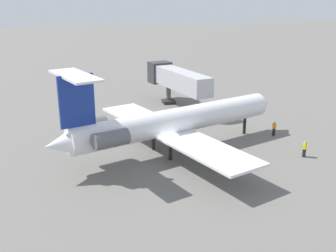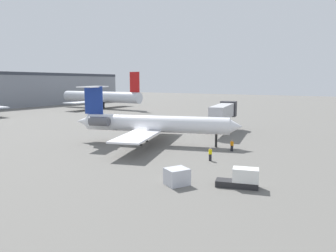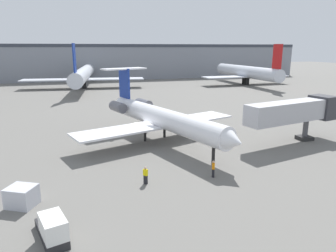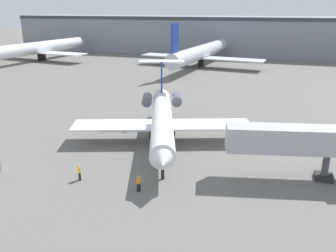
# 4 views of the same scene
# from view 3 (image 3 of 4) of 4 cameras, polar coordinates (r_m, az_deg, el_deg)

# --- Properties ---
(ground_plane) EXTENTS (400.00, 400.00, 0.10)m
(ground_plane) POSITION_cam_3_polar(r_m,az_deg,el_deg) (42.53, -4.57, -2.73)
(ground_plane) COLOR #66635E
(regional_jet) EXTENTS (23.53, 26.84, 9.28)m
(regional_jet) POSITION_cam_3_polar(r_m,az_deg,el_deg) (41.28, -1.64, 1.73)
(regional_jet) COLOR white
(regional_jet) RESTS_ON ground_plane
(jet_bridge) EXTENTS (14.79, 5.87, 5.91)m
(jet_bridge) POSITION_cam_3_polar(r_m,az_deg,el_deg) (44.20, 22.75, 2.55)
(jet_bridge) COLOR #ADADB2
(jet_bridge) RESTS_ON ground_plane
(ground_crew_marshaller) EXTENTS (0.39, 0.47, 1.69)m
(ground_crew_marshaller) POSITION_cam_3_polar(r_m,az_deg,el_deg) (30.78, 8.35, -7.81)
(ground_crew_marshaller) COLOR black
(ground_crew_marshaller) RESTS_ON ground_plane
(ground_crew_loader) EXTENTS (0.44, 0.48, 1.69)m
(ground_crew_loader) POSITION_cam_3_polar(r_m,az_deg,el_deg) (29.08, -4.17, -9.04)
(ground_crew_loader) COLOR black
(ground_crew_loader) RESTS_ON ground_plane
(baggage_tug_lead) EXTENTS (2.47, 4.23, 1.90)m
(baggage_tug_lead) POSITION_cam_3_polar(r_m,az_deg,el_deg) (22.55, -20.53, -17.42)
(baggage_tug_lead) COLOR #262628
(baggage_tug_lead) RESTS_ON ground_plane
(cargo_container_uld) EXTENTS (2.73, 2.62, 1.64)m
(cargo_container_uld) POSITION_cam_3_polar(r_m,az_deg,el_deg) (27.86, -25.36, -11.65)
(cargo_container_uld) COLOR silver
(cargo_container_uld) RESTS_ON ground_plane
(terminal_building) EXTENTS (172.44, 21.77, 13.69)m
(terminal_building) POSITION_cam_3_polar(r_m,az_deg,el_deg) (132.81, -13.20, 11.52)
(terminal_building) COLOR gray
(terminal_building) RESTS_ON ground_plane
(parked_airliner_west_mid) EXTENTS (37.38, 44.14, 13.39)m
(parked_airliner_west_mid) POSITION_cam_3_polar(r_m,az_deg,el_deg) (100.20, -15.35, 9.15)
(parked_airliner_west_mid) COLOR silver
(parked_airliner_west_mid) RESTS_ON ground_plane
(parked_airliner_centre) EXTENTS (30.61, 36.38, 13.35)m
(parked_airliner_centre) POSITION_cam_3_polar(r_m,az_deg,el_deg) (109.83, 14.27, 9.61)
(parked_airliner_centre) COLOR silver
(parked_airliner_centre) RESTS_ON ground_plane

